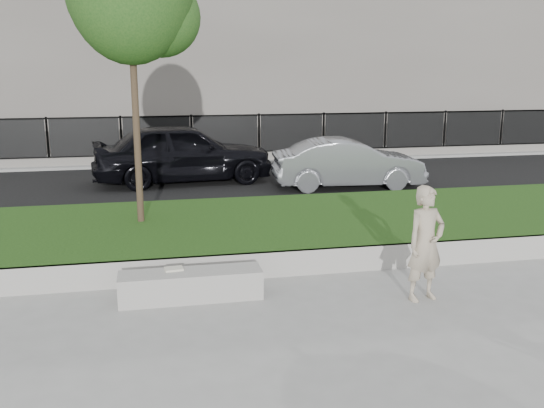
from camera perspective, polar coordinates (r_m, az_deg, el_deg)
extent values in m
plane|color=gray|center=(8.42, 2.97, -9.13)|extent=(90.00, 90.00, 0.00)
cube|color=black|center=(11.13, -0.90, -2.47)|extent=(34.00, 4.00, 0.40)
cube|color=#9A9790|center=(9.29, 1.36, -5.63)|extent=(34.00, 0.08, 0.40)
cube|color=black|center=(16.47, -4.48, 1.93)|extent=(34.00, 7.00, 0.04)
cube|color=gray|center=(20.87, -6.05, 4.35)|extent=(34.00, 3.00, 0.12)
cube|color=slate|center=(19.86, -5.78, 4.44)|extent=(32.00, 0.30, 0.24)
cube|color=black|center=(19.78, -5.82, 6.25)|extent=(32.00, 0.04, 1.50)
cube|color=black|center=(19.71, -5.86, 8.27)|extent=(32.00, 0.05, 0.05)
cube|color=black|center=(19.84, -5.78, 4.81)|extent=(32.00, 0.05, 0.05)
cube|color=#68625B|center=(27.67, -7.82, 16.66)|extent=(34.00, 10.00, 10.00)
cube|color=#9A9790|center=(8.49, -7.64, -7.58)|extent=(1.95, 0.49, 0.40)
imported|color=tan|center=(8.48, 14.26, -3.64)|extent=(0.66, 0.51, 1.60)
cube|color=beige|center=(8.52, -9.22, -6.05)|extent=(0.27, 0.21, 0.03)
cylinder|color=#38281C|center=(10.90, -12.85, 11.17)|extent=(0.12, 0.12, 4.96)
sphere|color=#1B4918|center=(11.12, -10.46, 16.94)|extent=(1.39, 1.39, 1.39)
imported|color=black|center=(16.56, -8.39, 4.82)|extent=(4.96, 2.40, 1.63)
imported|color=gray|center=(15.82, 7.17, 3.82)|extent=(3.96, 1.65, 1.27)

